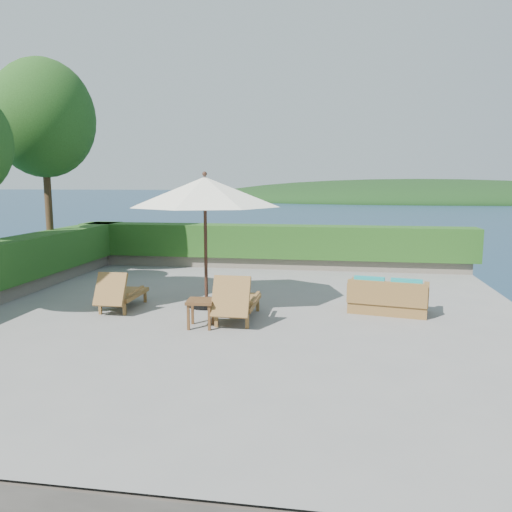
% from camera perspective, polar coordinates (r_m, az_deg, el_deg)
% --- Properties ---
extents(ground, '(12.00, 12.00, 0.00)m').
position_cam_1_polar(ground, '(10.37, -2.34, -6.63)').
color(ground, gray).
rests_on(ground, ground).
extents(foundation, '(12.00, 12.00, 3.00)m').
position_cam_1_polar(foundation, '(10.88, -2.29, -14.54)').
color(foundation, '#5C5249').
rests_on(foundation, ocean).
extents(ocean, '(600.00, 600.00, 0.00)m').
position_cam_1_polar(ocean, '(11.53, -2.24, -21.18)').
color(ocean, '#142541').
rests_on(ocean, ground).
extents(offshore_island, '(126.00, 57.60, 12.60)m').
position_cam_1_polar(offshore_island, '(151.68, 17.78, 6.02)').
color(offshore_island, black).
rests_on(offshore_island, ocean).
extents(planter_wall_far, '(12.00, 0.60, 0.36)m').
position_cam_1_polar(planter_wall_far, '(15.75, 1.64, -0.71)').
color(planter_wall_far, gray).
rests_on(planter_wall_far, ground).
extents(hedge_far, '(12.40, 0.90, 1.00)m').
position_cam_1_polar(hedge_far, '(15.65, 1.65, 1.71)').
color(hedge_far, '#1E4213').
rests_on(hedge_far, planter_wall_far).
extents(tree_far, '(2.80, 2.80, 6.03)m').
position_cam_1_polar(tree_far, '(15.35, -23.14, 14.21)').
color(tree_far, '#412F19').
rests_on(tree_far, ground).
extents(patio_umbrella, '(3.55, 3.55, 2.92)m').
position_cam_1_polar(patio_umbrella, '(10.71, -5.86, 7.18)').
color(patio_umbrella, black).
rests_on(patio_umbrella, ground).
extents(lounge_left, '(0.70, 1.52, 0.87)m').
position_cam_1_polar(lounge_left, '(11.00, -15.22, -4.09)').
color(lounge_left, brown).
rests_on(lounge_left, ground).
extents(lounge_right, '(0.78, 1.70, 0.98)m').
position_cam_1_polar(lounge_right, '(9.78, -2.23, -5.10)').
color(lounge_right, brown).
rests_on(lounge_right, ground).
extents(side_table, '(0.54, 0.54, 0.53)m').
position_cam_1_polar(side_table, '(9.40, -6.36, -5.55)').
color(side_table, brown).
rests_on(side_table, ground).
extents(wicker_loveseat, '(1.72, 1.10, 0.78)m').
position_cam_1_polar(wicker_loveseat, '(10.73, 14.84, -4.72)').
color(wicker_loveseat, brown).
rests_on(wicker_loveseat, ground).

